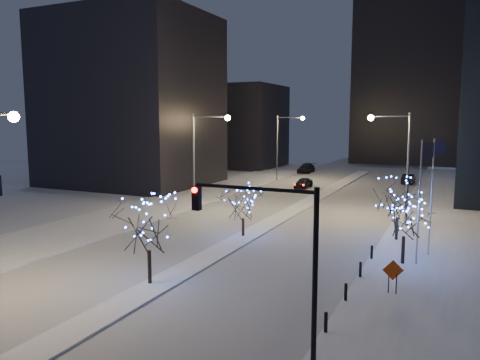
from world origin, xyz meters
The scene contains 22 objects.
ground centered at (0.00, 0.00, 0.00)m, with size 160.00×160.00×0.00m, color silver.
road centered at (0.00, 35.00, 0.01)m, with size 20.00×130.00×0.02m, color #B4BAC4.
median centered at (0.00, 30.00, 0.07)m, with size 2.00×80.00×0.15m, color white.
east_sidewalk centered at (15.00, 20.00, 0.07)m, with size 10.00×90.00×0.15m, color white.
west_sidewalk centered at (-14.00, 20.00, 0.07)m, with size 8.00×90.00×0.15m, color white.
filler_west_near centered at (-28.00, 40.00, 12.00)m, with size 22.00×18.00×24.00m, color black.
filler_west_far centered at (-26.00, 70.00, 8.00)m, with size 18.00×16.00×16.00m, color black.
horizon_block centered at (6.00, 92.00, 21.00)m, with size 24.00×14.00×42.00m, color black.
street_lamp_w_mid centered at (-8.94, 27.00, 6.50)m, with size 4.40×0.56×10.00m.
street_lamp_w_far centered at (-8.94, 52.00, 6.50)m, with size 4.40×0.56×10.00m.
street_lamp_east centered at (10.08, 30.00, 6.45)m, with size 3.90×0.56×10.00m.
traffic_signal_east centered at (8.94, 1.00, 4.76)m, with size 5.26×0.43×7.00m.
flagpoles centered at (13.37, 17.25, 4.80)m, with size 1.35×2.60×8.00m.
bollards centered at (10.20, 10.00, 0.60)m, with size 0.16×12.16×0.90m.
car_near centered at (-3.97, 46.31, 0.71)m, with size 1.67×4.15×1.41m, color black.
car_mid centered at (8.77, 56.89, 0.72)m, with size 1.52×4.35×1.43m, color black.
car_far centered at (-9.00, 64.20, 0.79)m, with size 2.20×5.42×1.57m, color black.
holiday_tree_median_near centered at (-0.50, 5.88, 3.46)m, with size 4.53×4.53×5.00m.
holiday_tree_median_far centered at (-0.20, 18.03, 2.80)m, with size 3.93×3.93×4.15m.
holiday_tree_plaza_near centered at (12.19, 15.83, 3.17)m, with size 4.00×4.00×4.52m.
holiday_tree_plaza_far centered at (11.09, 21.99, 3.26)m, with size 4.04×4.04×4.76m.
construction_sign centered at (12.26, 10.02, 1.27)m, with size 1.08×0.40×1.85m.
Camera 1 is at (15.00, -15.25, 9.44)m, focal length 35.00 mm.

